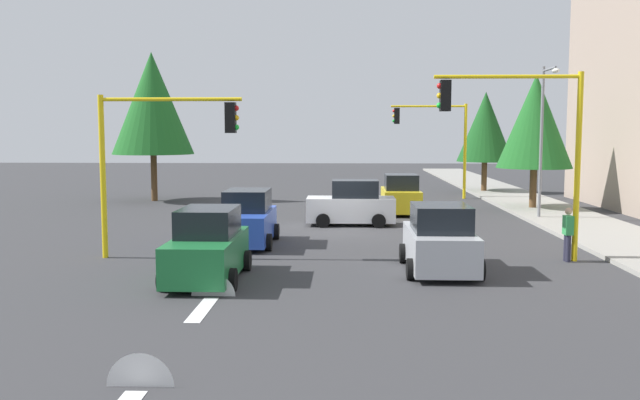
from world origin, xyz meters
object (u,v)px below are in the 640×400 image
Objects in this scene: car_green at (208,248)px; tree_roadside_mid at (535,121)px; street_lamp_curbside at (544,125)px; car_white at (352,205)px; car_blue at (247,220)px; pedestrian_crossing at (568,233)px; car_silver at (440,241)px; traffic_signal_near_left at (521,128)px; traffic_signal_far_left at (436,132)px; tree_roadside_far at (485,127)px; car_yellow at (401,196)px; tree_opposite_side at (152,103)px; traffic_signal_near_right at (160,142)px.

tree_roadside_mid is at bearing 141.75° from car_green.
street_lamp_curbside is 1.68× the size of car_green.
car_blue is (5.27, -3.82, 0.00)m from car_white.
car_silver is at bearing -68.24° from pedestrian_crossing.
traffic_signal_near_left is 20.00m from traffic_signal_far_left.
tree_roadside_far is 1.78× the size of car_yellow.
car_blue is (-2.73, -9.01, -3.27)m from traffic_signal_near_left.
traffic_signal_near_left is at bearing -8.92° from tree_roadside_far.
tree_roadside_mid is 8.11m from car_yellow.
car_silver is (19.78, 14.02, -4.80)m from tree_opposite_side.
tree_roadside_far is (-4.00, 3.79, 0.32)m from traffic_signal_far_left.
traffic_signal_near_left is 3.59m from pedestrian_crossing.
car_green is at bearing 19.52° from tree_opposite_side.
car_yellow is (5.82, 14.02, -4.80)m from tree_opposite_side.
tree_opposite_side is (2.00, -16.71, 1.64)m from traffic_signal_far_left.
car_silver is 7.74m from car_blue.
street_lamp_curbside is at bearing 67.45° from car_yellow.
traffic_signal_near_right is at bearing -48.14° from tree_roadside_mid.
car_green is at bearing -78.26° from car_silver.
street_lamp_curbside reaches higher than car_silver.
tree_opposite_side is (-18.00, -16.73, 1.53)m from traffic_signal_near_left.
traffic_signal_near_right is 0.60× the size of tree_opposite_side.
car_green is 11.17m from pedestrian_crossing.
car_blue is 2.40× the size of pedestrian_crossing.
car_white is 10.50m from pedestrian_crossing.
traffic_signal_near_right is at bearing -29.54° from traffic_signal_far_left.
car_yellow is (-13.96, -0.00, -0.00)m from car_silver.
tree_opposite_side reaches higher than pedestrian_crossing.
car_white is at bearing -23.27° from traffic_signal_far_left.
traffic_signal_near_right reaches higher than car_white.
car_green is at bearing -23.08° from car_yellow.
tree_opposite_side is 2.27× the size of car_white.
tree_opposite_side is at bearing -134.76° from pedestrian_crossing.
tree_opposite_side reaches higher than traffic_signal_near_left.
traffic_signal_near_left is at bearing 32.95° from car_white.
tree_roadside_far is (-24.00, 3.77, 0.21)m from traffic_signal_near_left.
traffic_signal_near_right is at bearing -90.00° from traffic_signal_near_left.
car_white and car_yellow have the same top height.
tree_roadside_mid is at bearing 131.86° from traffic_signal_near_right.
car_silver is at bearing 54.41° from car_blue.
tree_roadside_mid reaches higher than traffic_signal_near_right.
traffic_signal_near_left is at bearing 42.91° from tree_opposite_side.
street_lamp_curbside is 7.53m from car_yellow.
tree_roadside_far is 13.93m from car_yellow.
street_lamp_curbside is 18.33m from car_green.
traffic_signal_far_left reaches higher than car_blue.
car_silver reaches higher than pedestrian_crossing.
car_white is at bearing -147.05° from traffic_signal_near_left.
traffic_signal_near_right is 13.17m from pedestrian_crossing.
car_white is at bearing -29.23° from tree_roadside_far.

